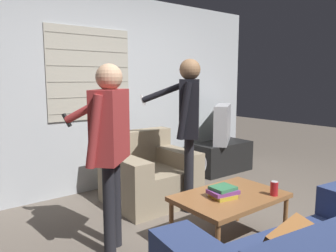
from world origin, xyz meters
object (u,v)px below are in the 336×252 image
(armchair_beige, at_px, (148,175))
(person_right_standing, at_px, (188,116))
(coffee_table, at_px, (230,199))
(spare_remote, at_px, (218,192))
(floor_fan, at_px, (197,169))
(book_stack, at_px, (223,192))
(tv, at_px, (222,124))
(person_left_standing, at_px, (109,135))
(soda_can, at_px, (274,188))

(armchair_beige, relative_size, person_right_standing, 0.57)
(coffee_table, xyz_separation_m, spare_remote, (-0.05, 0.10, 0.05))
(person_right_standing, bearing_deg, floor_fan, -5.50)
(book_stack, height_order, floor_fan, book_stack)
(armchair_beige, relative_size, floor_fan, 2.19)
(armchair_beige, bearing_deg, tv, -168.22)
(spare_remote, xyz_separation_m, floor_fan, (0.97, 1.31, -0.25))
(floor_fan, bearing_deg, person_left_standing, -154.26)
(coffee_table, relative_size, book_stack, 3.61)
(armchair_beige, xyz_separation_m, book_stack, (-0.11, -1.30, 0.18))
(tv, distance_m, person_left_standing, 2.76)
(person_right_standing, distance_m, book_stack, 1.05)
(tv, relative_size, person_left_standing, 0.47)
(spare_remote, height_order, floor_fan, spare_remote)
(armchair_beige, height_order, spare_remote, armchair_beige)
(book_stack, relative_size, floor_fan, 0.60)
(person_left_standing, relative_size, soda_can, 12.54)
(soda_can, bearing_deg, floor_fan, 69.07)
(coffee_table, bearing_deg, soda_can, -39.89)
(tv, relative_size, floor_fan, 1.70)
(person_right_standing, bearing_deg, coffee_table, -151.36)
(book_stack, bearing_deg, armchair_beige, 84.99)
(coffee_table, relative_size, spare_remote, 7.46)
(person_right_standing, bearing_deg, soda_can, -132.44)
(person_left_standing, relative_size, book_stack, 5.98)
(armchair_beige, bearing_deg, floor_fan, -172.92)
(armchair_beige, height_order, person_left_standing, person_left_standing)
(soda_can, distance_m, spare_remote, 0.48)
(coffee_table, height_order, person_left_standing, person_left_standing)
(coffee_table, xyz_separation_m, book_stack, (-0.10, -0.00, 0.09))
(tv, height_order, floor_fan, tv)
(person_left_standing, relative_size, spare_remote, 12.36)
(floor_fan, bearing_deg, coffee_table, -123.21)
(person_left_standing, bearing_deg, book_stack, -78.52)
(person_left_standing, xyz_separation_m, book_stack, (0.78, -0.55, -0.50))
(coffee_table, distance_m, book_stack, 0.13)
(coffee_table, bearing_deg, book_stack, -177.72)
(tv, distance_m, floor_fan, 0.94)
(tv, bearing_deg, floor_fan, -20.75)
(spare_remote, distance_m, floor_fan, 1.65)
(armchair_beige, distance_m, floor_fan, 0.92)
(spare_remote, bearing_deg, book_stack, -77.16)
(soda_can, relative_size, floor_fan, 0.29)
(person_left_standing, relative_size, person_right_standing, 0.95)
(book_stack, distance_m, floor_fan, 1.77)
(book_stack, bearing_deg, spare_remote, 65.76)
(armchair_beige, relative_size, book_stack, 3.62)
(armchair_beige, xyz_separation_m, coffee_table, (-0.02, -1.30, 0.09))
(tv, xyz_separation_m, person_right_standing, (-1.42, -0.82, 0.30))
(coffee_table, distance_m, tv, 2.35)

